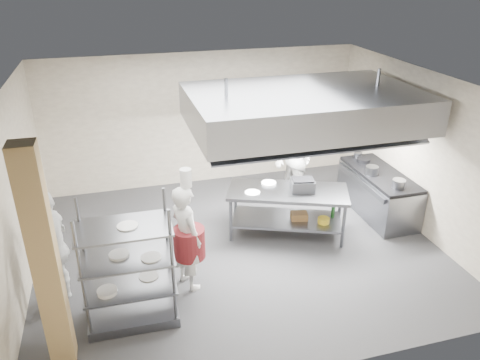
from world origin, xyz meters
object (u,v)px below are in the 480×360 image
object	(u,v)px
chef_head	(186,238)
griddle	(302,185)
cooking_range	(378,194)
chef_plating	(52,249)
chef_line	(293,160)
stockpot	(372,170)
pass_rack	(128,264)
island	(287,212)

from	to	relation	value
chef_head	griddle	size ratio (longest dim) A/B	4.18
cooking_range	chef_plating	size ratio (longest dim) A/B	1.05
chef_line	griddle	world-z (taller)	chef_line
chef_plating	stockpot	xyz separation A→B (m)	(5.86, 1.19, 0.03)
chef_plating	pass_rack	bearing A→B (deg)	66.71
chef_head	stockpot	size ratio (longest dim) A/B	7.11
pass_rack	stockpot	bearing A→B (deg)	22.41
cooking_range	stockpot	bearing A→B (deg)	-171.65
chef_line	chef_head	bearing A→B (deg)	-72.38
cooking_range	stockpot	world-z (taller)	stockpot
pass_rack	cooking_range	xyz separation A→B (m)	(5.05, 1.89, -0.52)
chef_head	pass_rack	bearing A→B (deg)	98.13
island	cooking_range	distance (m)	2.10
pass_rack	stockpot	distance (m)	5.17
chef_line	island	bearing A→B (deg)	-48.78
island	chef_line	world-z (taller)	chef_line
pass_rack	chef_plating	world-z (taller)	chef_plating
island	griddle	world-z (taller)	griddle
island	griddle	xyz separation A→B (m)	(0.25, -0.07, 0.56)
cooking_range	chef_head	world-z (taller)	chef_head
griddle	pass_rack	bearing A→B (deg)	-142.56
island	pass_rack	world-z (taller)	pass_rack
chef_plating	stockpot	bearing A→B (deg)	111.16
chef_head	stockpot	xyz separation A→B (m)	(3.92, 1.29, 0.11)
island	chef_line	xyz separation A→B (m)	(0.60, 1.26, 0.48)
chef_head	griddle	xyz separation A→B (m)	(2.32, 0.98, 0.13)
island	griddle	size ratio (longest dim) A/B	5.22
pass_rack	chef_plating	bearing A→B (deg)	148.35
cooking_range	chef_line	size ratio (longest dim) A/B	1.07
chef_head	chef_plating	world-z (taller)	chef_plating
pass_rack	chef_plating	size ratio (longest dim) A/B	0.99
cooking_range	chef_plating	xyz separation A→B (m)	(-6.08, -1.22, 0.53)
island	chef_line	size ratio (longest dim) A/B	1.17
island	griddle	bearing A→B (deg)	6.84
island	stockpot	xyz separation A→B (m)	(1.86, 0.24, 0.53)
pass_rack	griddle	xyz separation A→B (m)	(3.22, 1.55, 0.07)
chef_head	chef_line	size ratio (longest dim) A/B	0.94
chef_head	chef_line	xyz separation A→B (m)	(2.66, 2.31, 0.06)
chef_plating	griddle	xyz separation A→B (m)	(4.25, 0.88, 0.06)
island	chef_plating	bearing A→B (deg)	-144.84
island	chef_head	xyz separation A→B (m)	(-2.06, -1.05, 0.42)
island	chef_head	world-z (taller)	chef_head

